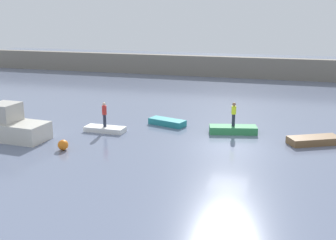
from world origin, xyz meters
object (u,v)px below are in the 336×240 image
(rowboat_green, at_px, (233,130))
(person_hiviz_shirt, at_px, (234,113))
(rowboat_brown, at_px, (314,140))
(mooring_buoy, at_px, (63,145))
(rowboat_teal, at_px, (167,122))
(person_red_shirt, at_px, (104,113))
(rowboat_white, at_px, (105,129))
(motorboat, at_px, (9,126))

(rowboat_green, height_order, person_hiviz_shirt, person_hiviz_shirt)
(rowboat_brown, bearing_deg, mooring_buoy, 173.23)
(rowboat_teal, xyz_separation_m, person_red_shirt, (-3.67, -2.91, 1.10))
(rowboat_brown, height_order, person_hiviz_shirt, person_hiviz_shirt)
(rowboat_white, bearing_deg, motorboat, -147.44)
(rowboat_green, height_order, mooring_buoy, mooring_buoy)
(mooring_buoy, bearing_deg, rowboat_teal, 58.92)
(rowboat_white, bearing_deg, person_hiviz_shirt, 14.70)
(motorboat, bearing_deg, rowboat_white, 32.08)
(motorboat, relative_size, rowboat_green, 1.61)
(rowboat_teal, distance_m, person_red_shirt, 4.81)
(motorboat, distance_m, rowboat_brown, 19.74)
(rowboat_white, xyz_separation_m, person_red_shirt, (0.00, 0.00, 1.14))
(motorboat, xyz_separation_m, rowboat_brown, (19.19, 4.60, -0.60))
(person_red_shirt, bearing_deg, mooring_buoy, -99.34)
(rowboat_teal, relative_size, person_red_shirt, 1.59)
(person_hiviz_shirt, height_order, mooring_buoy, person_hiviz_shirt)
(rowboat_white, relative_size, rowboat_green, 0.88)
(rowboat_green, xyz_separation_m, mooring_buoy, (-9.35, -6.55, 0.06))
(rowboat_brown, height_order, mooring_buoy, mooring_buoy)
(rowboat_white, bearing_deg, person_red_shirt, 0.00)
(rowboat_green, height_order, rowboat_brown, rowboat_green)
(mooring_buoy, bearing_deg, rowboat_brown, 21.13)
(person_red_shirt, distance_m, mooring_buoy, 4.53)
(person_red_shirt, bearing_deg, rowboat_green, 14.23)
(rowboat_green, xyz_separation_m, person_hiviz_shirt, (-0.00, 0.00, 1.19))
(rowboat_white, bearing_deg, mooring_buoy, -98.87)
(rowboat_brown, xyz_separation_m, person_hiviz_shirt, (-5.26, 0.90, 1.21))
(motorboat, distance_m, mooring_buoy, 4.72)
(motorboat, xyz_separation_m, person_hiviz_shirt, (13.93, 5.51, 0.61))
(rowboat_brown, bearing_deg, rowboat_teal, 143.06)
(rowboat_white, distance_m, mooring_buoy, 4.42)
(motorboat, xyz_separation_m, rowboat_green, (13.93, 5.51, -0.58))
(motorboat, height_order, mooring_buoy, motorboat)
(person_hiviz_shirt, relative_size, person_red_shirt, 0.96)
(person_hiviz_shirt, bearing_deg, person_red_shirt, -165.77)
(motorboat, relative_size, rowboat_white, 1.83)
(rowboat_green, relative_size, mooring_buoy, 5.06)
(rowboat_white, xyz_separation_m, rowboat_brown, (13.89, 1.28, 0.05))
(rowboat_white, distance_m, rowboat_teal, 4.68)
(motorboat, distance_m, person_hiviz_shirt, 14.99)
(motorboat, distance_m, rowboat_white, 6.28)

